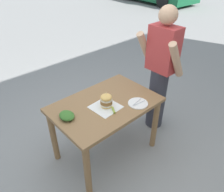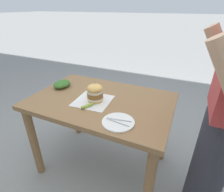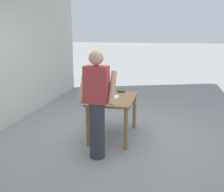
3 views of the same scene
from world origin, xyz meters
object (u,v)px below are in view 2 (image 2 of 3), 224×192
Objects in this scene: sandwich at (95,93)px; side_salad at (62,84)px; pickle_spear at (87,106)px; patio_table at (102,112)px; side_plate_with_forks at (118,122)px.

side_salad is at bearing -104.82° from sandwich.
side_salad is (-0.11, -0.43, -0.04)m from sandwich.
patio_table is at bearing 169.14° from pickle_spear.
side_salad is at bearing -97.87° from patio_table.
side_plate_with_forks is at bearing 66.28° from side_salad.
sandwich is (0.05, -0.03, 0.20)m from patio_table.
sandwich is at bearing 177.68° from pickle_spear.
patio_table is 12.05× the size of pickle_spear.
pickle_spear is (0.12, -0.00, -0.06)m from sandwich.
pickle_spear is (0.17, -0.03, 0.14)m from patio_table.
side_plate_with_forks is at bearing 55.02° from sandwich.
patio_table is at bearing 82.13° from side_salad.
sandwich is 0.82× the size of side_plate_with_forks.
patio_table is 6.46× the size of sandwich.
patio_table is 0.21m from sandwich.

